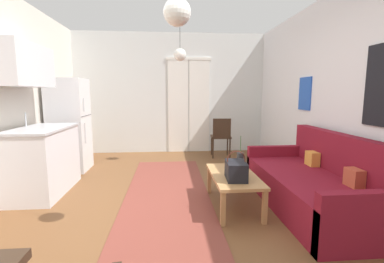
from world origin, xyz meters
name	(u,v)px	position (x,y,z in m)	size (l,w,h in m)	color
ground_plane	(174,217)	(0.00, 0.00, -0.05)	(4.96, 7.26, 0.10)	brown
wall_back	(171,94)	(0.02, 3.38, 1.36)	(4.56, 0.13, 2.75)	silver
wall_right	(364,94)	(2.23, 0.00, 1.38)	(0.12, 6.86, 2.75)	silver
area_rug	(167,194)	(-0.08, 0.57, 0.01)	(1.13, 3.50, 0.01)	brown
couch	(317,186)	(1.72, -0.01, 0.27)	(0.93, 2.05, 0.90)	maroon
coffee_table	(233,178)	(0.73, 0.12, 0.36)	(0.53, 1.04, 0.41)	#B27F4C
bamboo_vase	(240,161)	(0.86, 0.32, 0.52)	(0.09, 0.09, 0.44)	#2D2D33
handbag	(236,170)	(0.71, -0.06, 0.51)	(0.25, 0.36, 0.33)	black
refrigerator	(70,125)	(-1.82, 1.94, 0.82)	(0.62, 0.62, 1.64)	white
kitchen_counter	(40,139)	(-1.82, 0.81, 0.76)	(0.62, 1.18, 2.03)	silver
accent_chair	(221,135)	(1.07, 2.66, 0.49)	(0.45, 0.43, 0.86)	#382619
pendant_lamp_near	(177,12)	(0.03, -0.59, 2.06)	(0.23, 0.23, 0.81)	black
pendant_lamp_far	(180,55)	(0.17, 2.12, 2.09)	(0.23, 0.23, 0.78)	black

